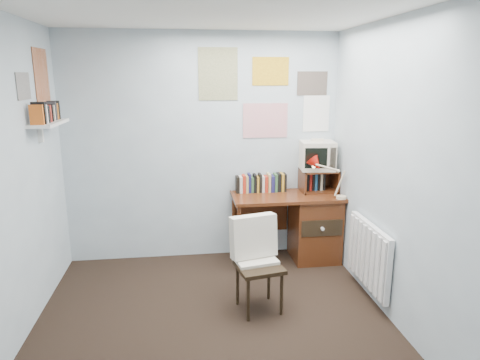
# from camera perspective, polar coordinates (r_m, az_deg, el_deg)

# --- Properties ---
(ground) EXTENTS (3.50, 3.50, 0.00)m
(ground) POSITION_cam_1_polar(r_m,az_deg,el_deg) (3.57, -3.10, -20.97)
(ground) COLOR black
(ground) RESTS_ON ground
(back_wall) EXTENTS (3.00, 0.02, 2.50)m
(back_wall) POSITION_cam_1_polar(r_m,az_deg,el_deg) (4.75, -5.00, 4.19)
(back_wall) COLOR silver
(back_wall) RESTS_ON ground
(right_wall) EXTENTS (0.02, 3.50, 2.50)m
(right_wall) POSITION_cam_1_polar(r_m,az_deg,el_deg) (3.48, 22.03, -0.28)
(right_wall) COLOR silver
(right_wall) RESTS_ON ground
(ceiling) EXTENTS (3.00, 3.50, 0.02)m
(ceiling) POSITION_cam_1_polar(r_m,az_deg,el_deg) (2.98, -3.77, 22.74)
(ceiling) COLOR white
(ceiling) RESTS_ON back_wall
(desk) EXTENTS (1.20, 0.55, 0.76)m
(desk) POSITION_cam_1_polar(r_m,az_deg,el_deg) (4.90, 9.25, -5.86)
(desk) COLOR #552813
(desk) RESTS_ON ground
(desk_chair) EXTENTS (0.48, 0.47, 0.81)m
(desk_chair) POSITION_cam_1_polar(r_m,az_deg,el_deg) (3.81, 2.58, -11.56)
(desk_chair) COLOR black
(desk_chair) RESTS_ON ground
(desk_lamp) EXTENTS (0.33, 0.30, 0.39)m
(desk_lamp) POSITION_cam_1_polar(r_m,az_deg,el_deg) (4.63, 13.47, -0.09)
(desk_lamp) COLOR red
(desk_lamp) RESTS_ON desk
(tv_riser) EXTENTS (0.40, 0.30, 0.25)m
(tv_riser) POSITION_cam_1_polar(r_m,az_deg,el_deg) (4.90, 10.42, -0.05)
(tv_riser) COLOR #552813
(tv_riser) RESTS_ON desk
(crt_tv) EXTENTS (0.40, 0.37, 0.35)m
(crt_tv) POSITION_cam_1_polar(r_m,az_deg,el_deg) (4.85, 10.22, 3.42)
(crt_tv) COLOR beige
(crt_tv) RESTS_ON tv_riser
(book_row) EXTENTS (0.60, 0.14, 0.22)m
(book_row) POSITION_cam_1_polar(r_m,az_deg,el_deg) (4.82, 3.01, -0.26)
(book_row) COLOR #552813
(book_row) RESTS_ON desk
(radiator) EXTENTS (0.09, 0.80, 0.60)m
(radiator) POSITION_cam_1_polar(r_m,az_deg,el_deg) (4.18, 16.81, -9.56)
(radiator) COLOR white
(radiator) RESTS_ON right_wall
(wall_shelf) EXTENTS (0.20, 0.62, 0.24)m
(wall_shelf) POSITION_cam_1_polar(r_m,az_deg,el_deg) (4.22, -24.14, 6.93)
(wall_shelf) COLOR white
(wall_shelf) RESTS_ON left_wall
(posters_back) EXTENTS (1.20, 0.01, 0.90)m
(posters_back) POSITION_cam_1_polar(r_m,az_deg,el_deg) (4.77, 3.45, 11.51)
(posters_back) COLOR white
(posters_back) RESTS_ON back_wall
(posters_left) EXTENTS (0.01, 0.70, 0.60)m
(posters_left) POSITION_cam_1_polar(r_m,az_deg,el_deg) (4.23, -25.90, 11.95)
(posters_left) COLOR white
(posters_left) RESTS_ON left_wall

